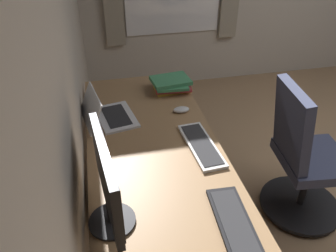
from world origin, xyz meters
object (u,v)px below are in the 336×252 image
at_px(mouse_main, 181,110).
at_px(office_chair, 303,161).
at_px(keyboard_spare, 235,225).
at_px(book_stack_near, 172,84).
at_px(drawer_pedestal, 159,228).
at_px(keyboard_main, 201,145).
at_px(monitor_primary, 107,182).
at_px(laptop_leftmost, 106,113).

distance_m(mouse_main, office_chair, 0.86).
xyz_separation_m(keyboard_spare, book_stack_near, (1.23, -0.01, 0.04)).
bearing_deg(drawer_pedestal, keyboard_main, -55.46).
xyz_separation_m(keyboard_spare, mouse_main, (0.93, -0.01, 0.01)).
relative_size(mouse_main, office_chair, 0.11).
height_order(keyboard_spare, book_stack_near, book_stack_near).
height_order(drawer_pedestal, office_chair, office_chair).
relative_size(monitor_primary, book_stack_near, 1.64).
distance_m(laptop_leftmost, book_stack_near, 0.56).
distance_m(laptop_leftmost, keyboard_main, 0.63).
relative_size(monitor_primary, laptop_leftmost, 1.27).
height_order(keyboard_main, book_stack_near, book_stack_near).
distance_m(drawer_pedestal, keyboard_spare, 0.59).
xyz_separation_m(laptop_leftmost, book_stack_near, (0.29, -0.48, 0.00)).
distance_m(drawer_pedestal, office_chair, 1.04).
bearing_deg(drawer_pedestal, book_stack_near, -17.10).
distance_m(laptop_leftmost, keyboard_spare, 1.05).
bearing_deg(monitor_primary, drawer_pedestal, -46.79).
distance_m(mouse_main, book_stack_near, 0.30).
xyz_separation_m(laptop_leftmost, office_chair, (-0.34, -1.21, -0.32)).
xyz_separation_m(monitor_primary, laptop_leftmost, (0.80, -0.03, -0.19)).
relative_size(drawer_pedestal, laptop_leftmost, 1.87).
height_order(drawer_pedestal, laptop_leftmost, laptop_leftmost).
distance_m(book_stack_near, office_chair, 1.02).
height_order(keyboard_main, office_chair, office_chair).
relative_size(keyboard_main, office_chair, 0.44).
height_order(monitor_primary, mouse_main, monitor_primary).
bearing_deg(laptop_leftmost, book_stack_near, -58.81).
distance_m(monitor_primary, keyboard_main, 0.70).
relative_size(book_stack_near, office_chair, 0.30).
xyz_separation_m(drawer_pedestal, monitor_primary, (-0.22, 0.24, 0.62)).
bearing_deg(mouse_main, drawer_pedestal, 155.21).
xyz_separation_m(monitor_primary, keyboard_main, (0.42, -0.52, -0.22)).
xyz_separation_m(drawer_pedestal, keyboard_main, (0.19, -0.28, 0.39)).
distance_m(monitor_primary, keyboard_spare, 0.56).
bearing_deg(keyboard_spare, mouse_main, -0.32).
distance_m(keyboard_main, keyboard_spare, 0.55).
relative_size(laptop_leftmost, book_stack_near, 1.29).
bearing_deg(keyboard_spare, office_chair, -51.18).
bearing_deg(keyboard_main, keyboard_spare, 177.61).
distance_m(drawer_pedestal, mouse_main, 0.75).
height_order(monitor_primary, keyboard_spare, monitor_primary).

